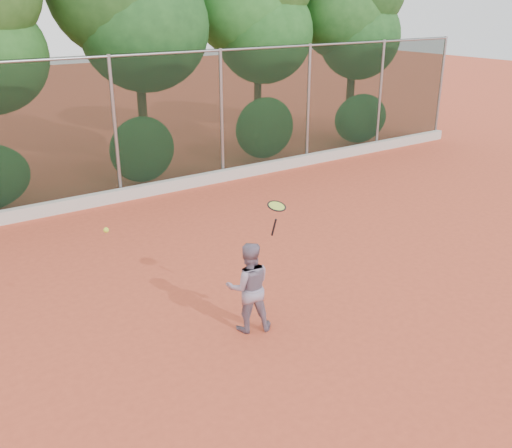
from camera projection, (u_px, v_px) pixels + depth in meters
ground at (292, 317)px, 9.00m from camera, size 80.00×80.00×0.00m
concrete_curb at (124, 194)px, 14.17m from camera, size 24.00×0.20×0.30m
tennis_player at (249, 287)px, 8.43m from camera, size 0.84×0.76×1.41m
chainlink_fence at (115, 125)px, 13.68m from camera, size 24.09×0.09×3.50m
foliage_backdrop at (54, 11)px, 13.98m from camera, size 23.70×3.63×7.55m
tennis_racket at (276, 209)px, 8.21m from camera, size 0.32×0.31×0.54m
tennis_ball_in_flight at (106, 230)px, 7.24m from camera, size 0.07×0.07×0.07m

